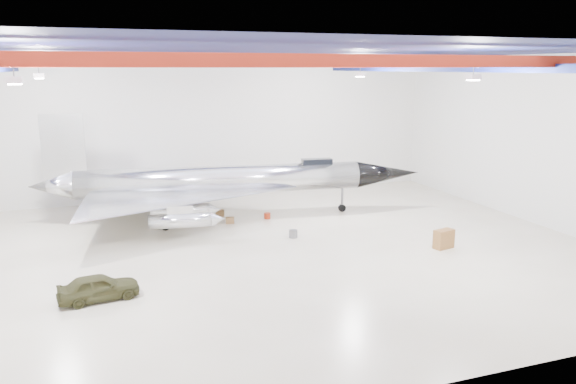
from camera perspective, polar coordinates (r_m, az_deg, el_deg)
name	(u,v)px	position (r m, az deg, el deg)	size (l,w,h in m)	color
floor	(243,254)	(31.55, -4.63, -6.27)	(40.00, 40.00, 0.00)	#C1B599
wall_back	(192,128)	(44.79, -9.76, 6.38)	(40.00, 40.00, 0.00)	silver
wall_right	(538,140)	(40.21, 24.03, 4.80)	(30.00, 30.00, 0.00)	silver
ceiling	(239,51)	(29.89, -5.01, 14.12)	(40.00, 40.00, 0.00)	#0A0F38
ceiling_structure	(239,64)	(29.88, -4.99, 12.83)	(39.50, 29.50, 1.08)	maroon
jet_aircraft	(221,184)	(38.57, -6.83, 0.84)	(26.73, 17.33, 7.30)	silver
jeep	(99,287)	(26.64, -18.68, -9.15)	(1.41, 3.52, 1.20)	#35351A
desk	(444,239)	(33.45, 15.54, -4.62)	(1.19, 0.60, 1.09)	brown
toolbox_red	(206,219)	(38.29, -8.28, -2.72)	(0.47, 0.38, 0.33)	#9E290F
engine_drum	(293,234)	(34.32, 0.53, -4.26)	(0.52, 0.52, 0.47)	#59595B
parts_bin	(220,213)	(39.51, -6.93, -2.14)	(0.60, 0.48, 0.42)	olive
tool_chest	(267,216)	(38.57, -2.12, -2.43)	(0.45, 0.45, 0.40)	#9E290F
oil_barrel	(230,220)	(37.64, -5.91, -2.87)	(0.56, 0.45, 0.40)	olive
spares_box	(219,213)	(39.66, -7.04, -2.13)	(0.40, 0.40, 0.36)	#59595B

